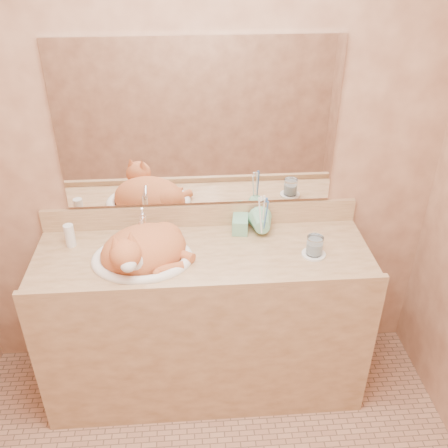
{
  "coord_description": "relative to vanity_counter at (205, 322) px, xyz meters",
  "views": [
    {
      "loc": [
        -0.05,
        -1.21,
        2.21
      ],
      "look_at": [
        0.1,
        0.7,
        1.03
      ],
      "focal_mm": 40.0,
      "sensor_mm": 36.0,
      "label": 1
    }
  ],
  "objects": [
    {
      "name": "soap_dispenser",
      "position": [
        0.19,
        0.14,
        0.51
      ],
      "size": [
        0.09,
        0.09,
        0.17
      ],
      "primitive_type": "imported",
      "rotation": [
        0.0,
        0.0,
        -0.15
      ],
      "color": "#73B890",
      "rests_on": "vanity_counter"
    },
    {
      "name": "faucet",
      "position": [
        -0.28,
        0.16,
        0.5
      ],
      "size": [
        0.07,
        0.12,
        0.16
      ],
      "primitive_type": null,
      "rotation": [
        0.0,
        0.0,
        0.32
      ],
      "color": "white",
      "rests_on": "vanity_counter"
    },
    {
      "name": "water_glass",
      "position": [
        0.52,
        -0.05,
        0.48
      ],
      "size": [
        0.08,
        0.08,
        0.09
      ],
      "primitive_type": "cylinder",
      "color": "silver",
      "rests_on": "saucer"
    },
    {
      "name": "toothbrushes",
      "position": [
        0.3,
        0.11,
        0.57
      ],
      "size": [
        0.04,
        0.04,
        0.24
      ],
      "primitive_type": null,
      "color": "white",
      "rests_on": "toothbrush_cup"
    },
    {
      "name": "wall_back",
      "position": [
        0.0,
        0.28,
        0.82
      ],
      "size": [
        2.4,
        0.02,
        2.5
      ],
      "primitive_type": "cube",
      "color": "#8D5940",
      "rests_on": "ground"
    },
    {
      "name": "lotion_bottle",
      "position": [
        -0.63,
        0.12,
        0.48
      ],
      "size": [
        0.05,
        0.05,
        0.11
      ],
      "primitive_type": "cylinder",
      "color": "white",
      "rests_on": "vanity_counter"
    },
    {
      "name": "saucer",
      "position": [
        0.52,
        -0.05,
        0.43
      ],
      "size": [
        0.11,
        0.11,
        0.01
      ],
      "primitive_type": "cylinder",
      "color": "white",
      "rests_on": "vanity_counter"
    },
    {
      "name": "cat",
      "position": [
        -0.28,
        -0.03,
        0.49
      ],
      "size": [
        0.51,
        0.47,
        0.22
      ],
      "primitive_type": null,
      "rotation": [
        0.0,
        0.0,
        0.4
      ],
      "color": "#B25129",
      "rests_on": "sink_basin"
    },
    {
      "name": "sink_basin",
      "position": [
        -0.28,
        -0.02,
        0.5
      ],
      "size": [
        0.53,
        0.48,
        0.14
      ],
      "primitive_type": null,
      "rotation": [
        0.0,
        0.0,
        -0.23
      ],
      "color": "white",
      "rests_on": "vanity_counter"
    },
    {
      "name": "toothbrush_cup",
      "position": [
        0.3,
        0.11,
        0.48
      ],
      "size": [
        0.12,
        0.12,
        0.11
      ],
      "primitive_type": "imported",
      "rotation": [
        0.0,
        0.0,
        0.0
      ],
      "color": "#73B890",
      "rests_on": "vanity_counter"
    },
    {
      "name": "vanity_counter",
      "position": [
        0.0,
        0.0,
        0.0
      ],
      "size": [
        1.6,
        0.55,
        0.85
      ],
      "primitive_type": null,
      "color": "olive",
      "rests_on": "floor"
    },
    {
      "name": "mirror",
      "position": [
        0.0,
        0.26,
        0.97
      ],
      "size": [
        1.3,
        0.02,
        0.8
      ],
      "primitive_type": "cube",
      "color": "white",
      "rests_on": "wall_back"
    }
  ]
}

